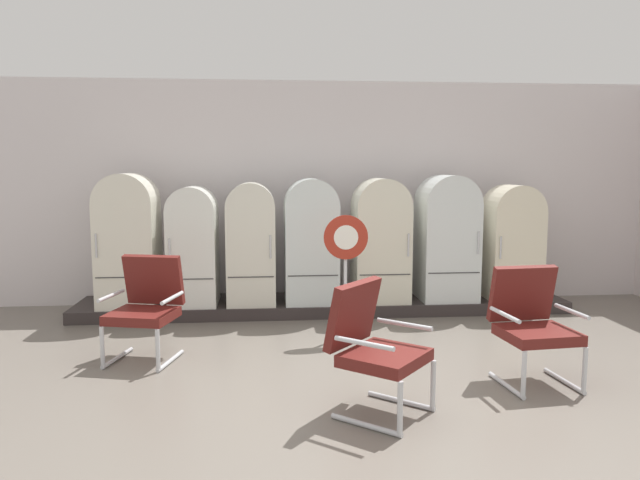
{
  "coord_description": "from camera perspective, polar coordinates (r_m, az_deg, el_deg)",
  "views": [
    {
      "loc": [
        -0.71,
        -4.5,
        1.86
      ],
      "look_at": [
        -0.07,
        2.75,
        0.96
      ],
      "focal_mm": 33.49,
      "sensor_mm": 36.0,
      "label": 1
    }
  ],
  "objects": [
    {
      "name": "armchair_left",
      "position": [
        6.02,
        -16.24,
        -5.81
      ],
      "size": [
        0.75,
        0.78,
        0.99
      ],
      "color": "silver",
      "rests_on": "ground"
    },
    {
      "name": "refrigerator_3",
      "position": [
        7.49,
        -0.87,
        0.29
      ],
      "size": [
        0.66,
        0.69,
        1.56
      ],
      "color": "silver",
      "rests_on": "display_plinth"
    },
    {
      "name": "refrigerator_5",
      "position": [
        7.83,
        12.01,
        0.58
      ],
      "size": [
        0.7,
        0.72,
        1.6
      ],
      "color": "silver",
      "rests_on": "display_plinth"
    },
    {
      "name": "refrigerator_1",
      "position": [
        7.55,
        -12.02,
        -0.17
      ],
      "size": [
        0.58,
        0.73,
        1.46
      ],
      "color": "white",
      "rests_on": "display_plinth"
    },
    {
      "name": "refrigerator_2",
      "position": [
        7.45,
        -6.6,
        0.04
      ],
      "size": [
        0.6,
        0.64,
        1.51
      ],
      "color": "silver",
      "rests_on": "display_plinth"
    },
    {
      "name": "armchair_right",
      "position": [
        5.47,
        19.58,
        -7.21
      ],
      "size": [
        0.7,
        0.71,
        0.99
      ],
      "color": "silver",
      "rests_on": "ground"
    },
    {
      "name": "refrigerator_0",
      "position": [
        7.67,
        -17.85,
        0.37
      ],
      "size": [
        0.69,
        0.72,
        1.62
      ],
      "color": "silver",
      "rests_on": "display_plinth"
    },
    {
      "name": "refrigerator_6",
      "position": [
        8.08,
        17.87,
        0.11
      ],
      "size": [
        0.66,
        0.62,
        1.47
      ],
      "color": "beige",
      "rests_on": "display_plinth"
    },
    {
      "name": "sign_stand",
      "position": [
        6.45,
        2.45,
        -3.61
      ],
      "size": [
        0.48,
        0.32,
        1.34
      ],
      "color": "#2D2D30",
      "rests_on": "ground"
    },
    {
      "name": "ground",
      "position": [
        4.93,
        3.77,
        -15.41
      ],
      "size": [
        12.0,
        10.0,
        0.05
      ],
      "primitive_type": "cube",
      "color": "#6D655C"
    },
    {
      "name": "display_plinth",
      "position": [
        7.76,
        0.33,
        -6.21
      ],
      "size": [
        6.22,
        0.95,
        0.15
      ],
      "primitive_type": "cube",
      "color": "#322B2A",
      "rests_on": "ground"
    },
    {
      "name": "armchair_center",
      "position": [
        4.55,
        5.09,
        -9.71
      ],
      "size": [
        0.87,
        0.87,
        0.99
      ],
      "color": "silver",
      "rests_on": "ground"
    },
    {
      "name": "refrigerator_4",
      "position": [
        7.59,
        5.81,
        0.34
      ],
      "size": [
        0.68,
        0.65,
        1.56
      ],
      "color": "silver",
      "rests_on": "display_plinth"
    },
    {
      "name": "back_wall",
      "position": [
        8.2,
        -0.08,
        4.63
      ],
      "size": [
        11.76,
        0.12,
        2.99
      ],
      "color": "silver",
      "rests_on": "ground"
    }
  ]
}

